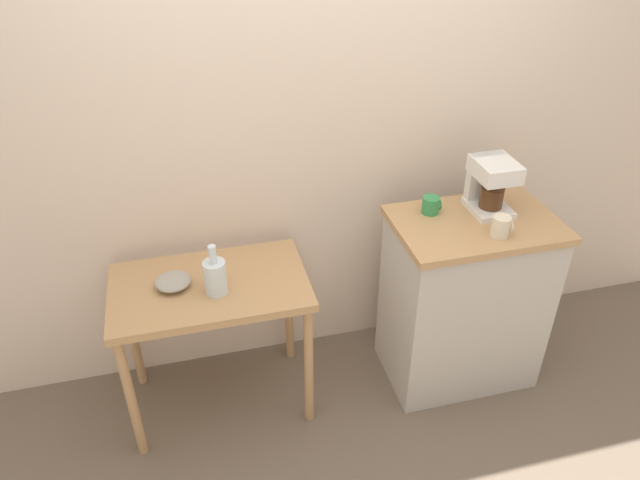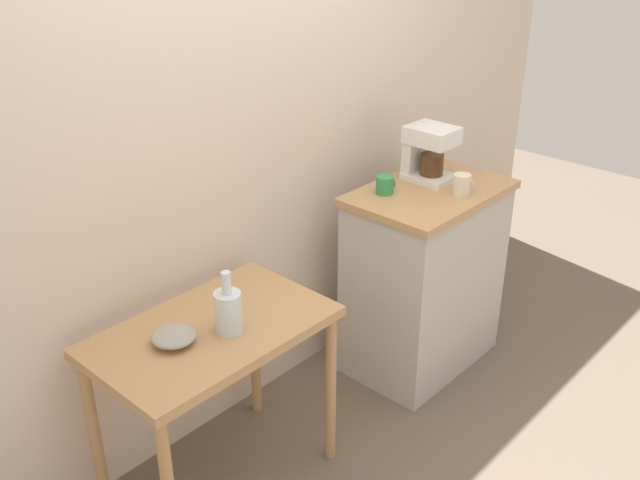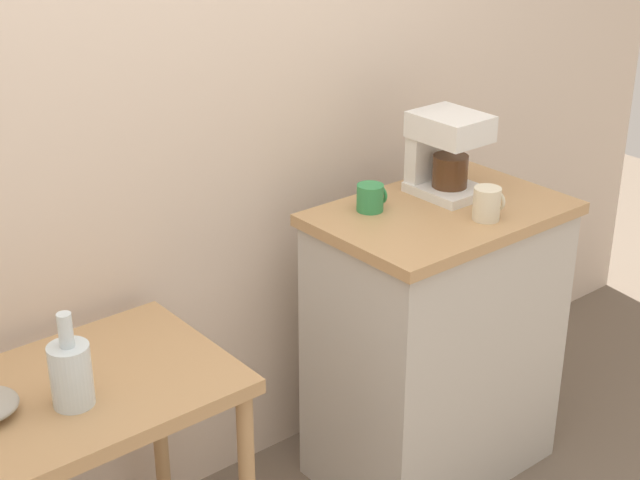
{
  "view_description": "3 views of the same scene",
  "coord_description": "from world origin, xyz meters",
  "views": [
    {
      "loc": [
        -0.6,
        -2.12,
        2.38
      ],
      "look_at": [
        -0.06,
        0.01,
        0.94
      ],
      "focal_mm": 33.47,
      "sensor_mm": 36.0,
      "label": 1
    },
    {
      "loc": [
        -1.91,
        -1.72,
        2.19
      ],
      "look_at": [
        -0.07,
        -0.02,
        0.95
      ],
      "focal_mm": 40.29,
      "sensor_mm": 36.0,
      "label": 2
    },
    {
      "loc": [
        -1.28,
        -1.83,
        2.02
      ],
      "look_at": [
        0.22,
        -0.0,
        0.96
      ],
      "focal_mm": 53.23,
      "sensor_mm": 36.0,
      "label": 3
    }
  ],
  "objects": [
    {
      "name": "back_wall",
      "position": [
        0.1,
        0.44,
        1.4
      ],
      "size": [
        4.4,
        0.1,
        2.8
      ],
      "primitive_type": "cube",
      "color": "beige",
      "rests_on": "ground_plane"
    },
    {
      "name": "wooden_table",
      "position": [
        -0.56,
        0.07,
        0.64
      ],
      "size": [
        0.88,
        0.54,
        0.75
      ],
      "color": "tan",
      "rests_on": "ground_plane"
    },
    {
      "name": "kitchen_counter",
      "position": [
        0.69,
        -0.02,
        0.47
      ],
      "size": [
        0.77,
        0.51,
        0.94
      ],
      "color": "#BCB7AD",
      "rests_on": "ground_plane"
    },
    {
      "name": "glass_carafe_vase",
      "position": [
        -0.53,
        0.0,
        0.83
      ],
      "size": [
        0.1,
        0.1,
        0.24
      ],
      "color": "silver",
      "rests_on": "wooden_table"
    },
    {
      "name": "coffee_maker",
      "position": [
        0.78,
        0.08,
        1.08
      ],
      "size": [
        0.18,
        0.22,
        0.26
      ],
      "color": "white",
      "rests_on": "kitchen_counter"
    },
    {
      "name": "mug_tall_green",
      "position": [
        0.51,
        0.11,
        0.98
      ],
      "size": [
        0.09,
        0.08,
        0.08
      ],
      "color": "#338C4C",
      "rests_on": "kitchen_counter"
    },
    {
      "name": "mug_small_cream",
      "position": [
        0.73,
        -0.16,
        0.99
      ],
      "size": [
        0.09,
        0.08,
        0.1
      ],
      "color": "beige",
      "rests_on": "kitchen_counter"
    }
  ]
}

